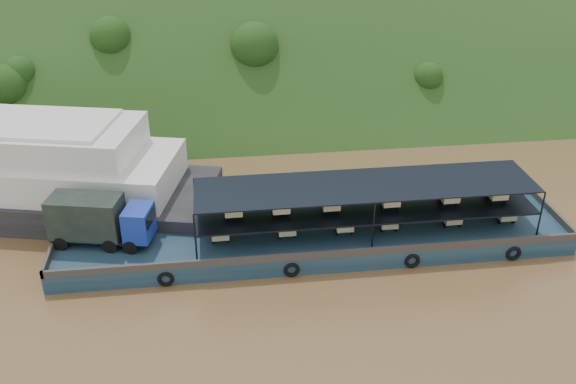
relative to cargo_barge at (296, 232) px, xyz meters
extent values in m
plane|color=brown|center=(1.71, -0.88, -1.14)|extent=(160.00, 160.00, 0.00)
cube|color=#193814|center=(1.71, 35.12, -1.14)|extent=(140.00, 39.60, 39.60)
cube|color=#12283F|center=(1.22, -0.01, -0.54)|extent=(35.00, 7.00, 1.20)
cube|color=#592D19|center=(1.22, 3.39, 0.31)|extent=(35.00, 0.20, 0.50)
cube|color=#592D19|center=(1.22, -3.41, 0.31)|extent=(35.00, 0.20, 0.50)
cube|color=#592D19|center=(18.62, -0.01, 0.31)|extent=(0.20, 7.00, 0.50)
cube|color=#592D19|center=(-16.18, -0.01, 0.31)|extent=(0.20, 7.00, 0.50)
torus|color=black|center=(-8.78, -3.56, -0.59)|extent=(1.06, 0.26, 1.06)
torus|color=black|center=(-0.78, -3.56, -0.59)|extent=(1.06, 0.26, 1.06)
torus|color=black|center=(7.22, -3.56, -0.59)|extent=(1.06, 0.26, 1.06)
torus|color=black|center=(14.22, -3.56, -0.59)|extent=(1.06, 0.26, 1.06)
cylinder|color=black|center=(-15.57, -0.24, 0.54)|extent=(1.02, 0.55, 0.97)
cylinder|color=black|center=(-15.12, 1.75, 0.54)|extent=(1.02, 0.55, 0.97)
cylinder|color=black|center=(-12.36, -0.97, 0.54)|extent=(1.02, 0.55, 0.97)
cylinder|color=black|center=(-11.90, 1.02, 0.54)|extent=(1.02, 0.55, 0.97)
cylinder|color=black|center=(-11.03, -1.27, 0.54)|extent=(1.02, 0.55, 0.97)
cylinder|color=black|center=(-10.58, 0.71, 0.54)|extent=(1.02, 0.55, 0.97)
cube|color=black|center=(-12.89, 0.20, 0.69)|extent=(6.90, 3.54, 0.19)
cube|color=#16309B|center=(-10.43, -0.36, 1.80)|extent=(2.12, 2.63, 2.13)
cube|color=black|center=(-9.62, -0.55, 2.19)|extent=(0.49, 1.90, 0.87)
cube|color=black|center=(-13.83, 0.41, 2.09)|extent=(5.05, 3.30, 2.71)
cube|color=black|center=(4.72, -0.01, 1.72)|extent=(23.00, 5.00, 0.12)
cube|color=black|center=(4.72, -0.01, 3.36)|extent=(23.00, 5.00, 0.08)
cylinder|color=black|center=(-6.78, -2.51, 1.71)|extent=(0.12, 0.12, 3.30)
cylinder|color=black|center=(-6.78, 2.49, 1.71)|extent=(0.12, 0.12, 3.30)
cylinder|color=black|center=(4.72, -2.51, 1.71)|extent=(0.12, 0.12, 3.30)
cylinder|color=black|center=(4.72, 2.49, 1.71)|extent=(0.12, 0.12, 3.30)
cylinder|color=black|center=(16.22, -2.51, 1.71)|extent=(0.12, 0.12, 3.30)
cylinder|color=black|center=(16.22, 2.49, 1.71)|extent=(0.12, 0.12, 3.30)
cylinder|color=black|center=(-5.19, 1.04, 0.32)|extent=(0.12, 0.52, 0.52)
cylinder|color=black|center=(-5.69, -0.76, 0.32)|extent=(0.14, 0.52, 0.52)
cylinder|color=black|center=(-4.69, -0.76, 0.32)|extent=(0.14, 0.52, 0.52)
cube|color=beige|center=(-5.19, -0.41, 0.66)|extent=(1.15, 1.50, 0.44)
cube|color=red|center=(-5.19, 0.74, 0.84)|extent=(0.55, 0.80, 0.80)
cube|color=red|center=(-5.19, 0.54, 1.34)|extent=(0.50, 0.10, 0.10)
cylinder|color=black|center=(-0.72, 1.04, 0.32)|extent=(0.12, 0.52, 0.52)
cylinder|color=black|center=(-1.22, -0.76, 0.32)|extent=(0.14, 0.52, 0.52)
cylinder|color=black|center=(-0.22, -0.76, 0.32)|extent=(0.14, 0.52, 0.52)
cube|color=beige|center=(-0.72, -0.41, 0.66)|extent=(1.15, 1.50, 0.44)
cube|color=red|center=(-0.72, 0.74, 0.84)|extent=(0.55, 0.80, 0.80)
cube|color=red|center=(-0.72, 0.54, 1.34)|extent=(0.50, 0.10, 0.10)
cylinder|color=black|center=(3.21, 1.04, 0.32)|extent=(0.12, 0.52, 0.52)
cylinder|color=black|center=(2.71, -0.76, 0.32)|extent=(0.14, 0.52, 0.52)
cylinder|color=black|center=(3.71, -0.76, 0.32)|extent=(0.14, 0.52, 0.52)
cube|color=beige|center=(3.21, -0.41, 0.66)|extent=(1.15, 1.50, 0.44)
cube|color=red|center=(3.21, 0.74, 0.84)|extent=(0.55, 0.80, 0.80)
cube|color=red|center=(3.21, 0.54, 1.34)|extent=(0.50, 0.10, 0.10)
cylinder|color=black|center=(6.32, 1.04, 0.32)|extent=(0.12, 0.52, 0.52)
cylinder|color=black|center=(5.82, -0.76, 0.32)|extent=(0.14, 0.52, 0.52)
cylinder|color=black|center=(6.82, -0.76, 0.32)|extent=(0.14, 0.52, 0.52)
cube|color=#C4BA8A|center=(6.32, -0.41, 0.66)|extent=(1.15, 1.50, 0.44)
cube|color=red|center=(6.32, 0.74, 0.84)|extent=(0.55, 0.80, 0.80)
cube|color=red|center=(6.32, 0.54, 1.34)|extent=(0.50, 0.10, 0.10)
cylinder|color=black|center=(10.85, 1.04, 0.32)|extent=(0.12, 0.52, 0.52)
cylinder|color=black|center=(10.35, -0.76, 0.32)|extent=(0.14, 0.52, 0.52)
cylinder|color=black|center=(11.35, -0.76, 0.32)|extent=(0.14, 0.52, 0.52)
cube|color=#C9B48E|center=(10.85, -0.41, 0.66)|extent=(1.15, 1.50, 0.44)
cube|color=red|center=(10.85, 0.74, 0.84)|extent=(0.55, 0.80, 0.80)
cube|color=red|center=(10.85, 0.54, 1.34)|extent=(0.50, 0.10, 0.10)
cylinder|color=black|center=(14.80, 1.04, 0.32)|extent=(0.12, 0.52, 0.52)
cylinder|color=black|center=(14.30, -0.76, 0.32)|extent=(0.14, 0.52, 0.52)
cylinder|color=black|center=(15.30, -0.76, 0.32)|extent=(0.14, 0.52, 0.52)
cube|color=tan|center=(14.80, -0.41, 0.66)|extent=(1.15, 1.50, 0.44)
cube|color=#AD0B15|center=(14.80, 0.74, 0.84)|extent=(0.55, 0.80, 0.80)
cube|color=#AD0B15|center=(14.80, 0.54, 1.34)|extent=(0.50, 0.10, 0.10)
cylinder|color=black|center=(-4.25, 1.04, 2.04)|extent=(0.12, 0.52, 0.52)
cylinder|color=black|center=(-4.75, -0.76, 2.04)|extent=(0.14, 0.52, 0.52)
cylinder|color=black|center=(-3.75, -0.76, 2.04)|extent=(0.14, 0.52, 0.52)
cube|color=beige|center=(-4.25, -0.41, 2.38)|extent=(1.15, 1.50, 0.44)
cube|color=red|center=(-4.25, 0.74, 2.56)|extent=(0.55, 0.80, 0.80)
cube|color=red|center=(-4.25, 0.54, 3.06)|extent=(0.50, 0.10, 0.10)
cylinder|color=black|center=(-1.12, 1.04, 2.04)|extent=(0.12, 0.52, 0.52)
cylinder|color=black|center=(-1.62, -0.76, 2.04)|extent=(0.14, 0.52, 0.52)
cylinder|color=black|center=(-0.62, -0.76, 2.04)|extent=(0.14, 0.52, 0.52)
cube|color=beige|center=(-1.12, -0.41, 2.38)|extent=(1.15, 1.50, 0.44)
cube|color=navy|center=(-1.12, 0.74, 2.56)|extent=(0.55, 0.80, 0.80)
cube|color=navy|center=(-1.12, 0.54, 3.06)|extent=(0.50, 0.10, 0.10)
cylinder|color=black|center=(2.23, 1.04, 2.04)|extent=(0.12, 0.52, 0.52)
cylinder|color=black|center=(1.73, -0.76, 2.04)|extent=(0.14, 0.52, 0.52)
cylinder|color=black|center=(2.73, -0.76, 2.04)|extent=(0.14, 0.52, 0.52)
cube|color=#BFB587|center=(2.23, -0.41, 2.38)|extent=(1.15, 1.50, 0.44)
cube|color=red|center=(2.23, 0.74, 2.56)|extent=(0.55, 0.80, 0.80)
cube|color=red|center=(2.23, 0.54, 3.06)|extent=(0.50, 0.10, 0.10)
cylinder|color=black|center=(6.32, 1.04, 2.04)|extent=(0.12, 0.52, 0.52)
cylinder|color=black|center=(5.82, -0.76, 2.04)|extent=(0.14, 0.52, 0.52)
cylinder|color=black|center=(6.82, -0.76, 2.04)|extent=(0.14, 0.52, 0.52)
cube|color=beige|center=(6.32, -0.41, 2.38)|extent=(1.15, 1.50, 0.44)
cube|color=beige|center=(6.32, 0.74, 2.56)|extent=(0.55, 0.80, 0.80)
cube|color=beige|center=(6.32, 0.54, 3.06)|extent=(0.50, 0.10, 0.10)
cylinder|color=black|center=(10.46, 1.04, 2.04)|extent=(0.12, 0.52, 0.52)
cylinder|color=black|center=(9.96, -0.76, 2.04)|extent=(0.14, 0.52, 0.52)
cylinder|color=black|center=(10.96, -0.76, 2.04)|extent=(0.14, 0.52, 0.52)
cube|color=beige|center=(10.46, -0.41, 2.38)|extent=(1.15, 1.50, 0.44)
cube|color=red|center=(10.46, 0.74, 2.56)|extent=(0.55, 0.80, 0.80)
cube|color=red|center=(10.46, 0.54, 3.06)|extent=(0.50, 0.10, 0.10)
cylinder|color=black|center=(13.90, 1.04, 2.04)|extent=(0.12, 0.52, 0.52)
cylinder|color=black|center=(13.40, -0.76, 2.04)|extent=(0.14, 0.52, 0.52)
cylinder|color=black|center=(14.40, -0.76, 2.04)|extent=(0.14, 0.52, 0.52)
cube|color=beige|center=(13.90, -0.41, 2.38)|extent=(1.15, 1.50, 0.44)
cube|color=beige|center=(13.90, 0.74, 2.56)|extent=(0.55, 0.80, 0.80)
cube|color=beige|center=(13.90, 0.54, 3.06)|extent=(0.50, 0.10, 0.10)
camera|label=1|loc=(-5.34, -37.28, 23.16)|focal=40.00mm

